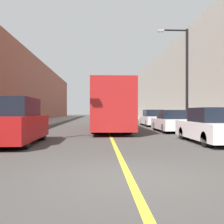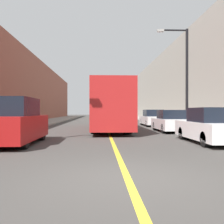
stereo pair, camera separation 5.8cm
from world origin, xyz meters
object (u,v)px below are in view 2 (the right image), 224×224
(car_right_mid, at_px, (171,122))
(street_lamp_right, at_px, (184,72))
(bus, at_px, (109,107))
(car_right_near, at_px, (211,127))
(car_right_far, at_px, (153,119))
(parked_suv_left, at_px, (13,123))

(car_right_mid, relative_size, street_lamp_right, 0.59)
(bus, relative_size, street_lamp_right, 1.77)
(car_right_near, height_order, car_right_mid, car_right_near)
(car_right_near, bearing_deg, street_lamp_right, 80.50)
(car_right_near, height_order, street_lamp_right, street_lamp_right)
(car_right_far, bearing_deg, bus, -133.39)
(bus, height_order, parked_suv_left, bus)
(car_right_mid, distance_m, car_right_far, 7.17)
(parked_suv_left, bearing_deg, car_right_mid, 36.68)
(car_right_near, bearing_deg, car_right_far, 89.46)
(parked_suv_left, xyz_separation_m, street_lamp_right, (9.84, 7.53, 3.35))
(bus, xyz_separation_m, car_right_far, (4.31, 4.56, -1.07))
(parked_suv_left, relative_size, street_lamp_right, 0.65)
(parked_suv_left, height_order, car_right_near, parked_suv_left)
(bus, height_order, car_right_far, bus)
(bus, bearing_deg, street_lamp_right, -14.94)
(car_right_near, distance_m, car_right_far, 13.42)
(parked_suv_left, bearing_deg, street_lamp_right, 37.42)
(car_right_mid, xyz_separation_m, car_right_far, (0.17, 7.17, 0.03))
(car_right_near, bearing_deg, car_right_mid, 90.41)
(car_right_far, relative_size, street_lamp_right, 0.64)
(street_lamp_right, bearing_deg, bus, 165.06)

